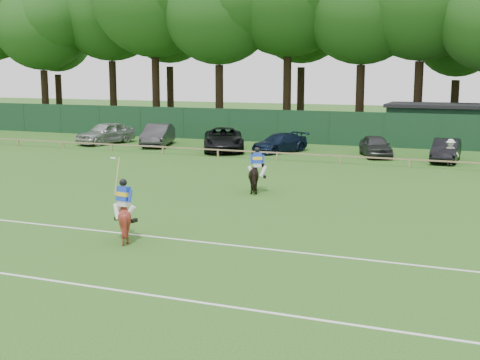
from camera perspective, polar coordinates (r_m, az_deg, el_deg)
The scene contains 17 objects.
ground at distance 22.28m, azimuth -4.07°, elevation -4.70°, with size 160.00×160.00×0.00m, color #1E4C14.
horse_dark at distance 29.27m, azimuth 1.54°, elevation 0.33°, with size 0.80×1.76×1.49m, color black.
horse_chestnut at distance 21.50m, azimuth -10.25°, elevation -3.39°, with size 1.17×1.32×1.45m, color maroon.
sedan_silver at distance 49.27m, azimuth -11.86°, elevation 4.12°, with size 1.94×4.82×1.64m, color #ABADB0.
sedan_grey at distance 47.26m, azimuth -7.32°, elevation 3.98°, with size 1.68×4.83×1.59m, color #2D2C2F.
suv_black at distance 44.03m, azimuth -1.48°, elevation 3.62°, with size 2.63×5.70×1.58m, color black.
sedan_navy at distance 43.42m, azimuth 3.54°, elevation 3.31°, with size 1.78×4.38×1.27m, color #0F1A31.
hatch_grey at distance 42.08m, azimuth 11.96°, elevation 2.98°, with size 1.63×4.04×1.38m, color #303032.
estate_black at distance 40.90m, azimuth 17.83°, elevation 2.52°, with size 1.47×4.20×1.38m, color black.
spectator_left at distance 39.67m, azimuth 18.19°, elevation 2.39°, with size 0.98×0.56×1.52m, color silver.
rider_dark at distance 29.15m, azimuth 1.55°, elevation 1.66°, with size 0.91×0.56×1.41m.
rider_chestnut at distance 21.34m, azimuth -10.33°, elevation -1.60°, with size 0.93×0.65×2.05m.
pitch_lines at distance 19.31m, azimuth -8.61°, elevation -7.08°, with size 60.00×5.10×0.01m.
pitch_rail at distance 38.91m, azimuth 7.52°, elevation 2.19°, with size 62.10×0.10×0.50m.
perimeter_fence at distance 47.55m, azimuth 10.23°, elevation 4.49°, with size 92.08×0.08×2.50m.
utility_shed at distance 49.68m, azimuth 17.76°, elevation 4.74°, with size 8.40×4.40×3.04m.
tree_row at distance 55.19m, azimuth 13.91°, elevation 3.78°, with size 96.00×12.00×21.00m, color #26561C, non-canonical shape.
Camera 1 is at (9.42, -19.40, 5.61)m, focal length 48.00 mm.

